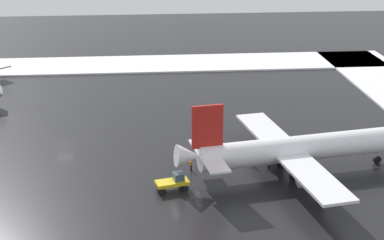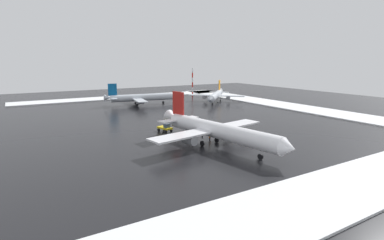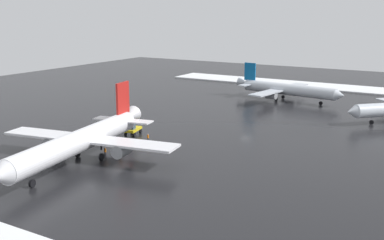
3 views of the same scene
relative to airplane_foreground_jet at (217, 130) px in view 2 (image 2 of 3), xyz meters
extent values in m
plane|color=black|center=(36.71, -14.02, -3.92)|extent=(240.00, 240.00, 0.00)
cube|color=white|center=(36.71, -64.02, -3.73)|extent=(152.00, 16.00, 0.39)
cube|color=white|center=(-30.29, -14.02, -3.73)|extent=(14.00, 116.00, 0.39)
cube|color=white|center=(103.71, -14.02, -3.73)|extent=(14.00, 116.00, 0.39)
cylinder|color=white|center=(-0.96, -0.16, 0.00)|extent=(33.77, 9.37, 3.81)
cone|color=white|center=(-18.85, -3.19, 0.00)|extent=(3.25, 4.02, 3.62)
cone|color=white|center=(17.16, 2.90, 0.67)|extent=(4.48, 3.86, 3.70)
cube|color=white|center=(3.89, -8.66, -0.34)|extent=(7.29, 15.18, 0.40)
cylinder|color=gray|center=(2.96, -6.54, -1.46)|extent=(4.13, 2.84, 2.24)
cube|color=white|center=(0.82, 9.46, -0.34)|extent=(7.29, 15.18, 0.40)
cylinder|color=gray|center=(0.65, 7.15, -1.46)|extent=(4.13, 2.84, 2.24)
cube|color=red|center=(14.51, 2.46, 4.81)|extent=(4.49, 1.15, 6.27)
cube|color=white|center=(14.85, -0.89, 0.44)|extent=(3.77, 5.79, 0.27)
cube|color=white|center=(13.73, 5.73, 0.44)|extent=(3.77, 5.79, 0.27)
cylinder|color=black|center=(-12.55, -2.13, -1.68)|extent=(0.27, 0.27, 0.78)
cylinder|color=black|center=(-12.55, -2.13, -3.31)|extent=(1.28, 0.59, 1.23)
cylinder|color=black|center=(2.77, -2.03, -1.68)|extent=(0.27, 0.27, 0.78)
cylinder|color=black|center=(2.77, -2.03, -3.31)|extent=(1.28, 0.59, 1.23)
cylinder|color=black|center=(1.95, 2.83, -1.68)|extent=(0.27, 0.27, 0.78)
cylinder|color=black|center=(1.95, 2.83, -3.31)|extent=(1.28, 0.59, 1.23)
cylinder|color=silver|center=(73.18, -10.43, -0.61)|extent=(7.36, 28.57, 3.22)
cone|color=silver|center=(70.93, -25.60, -0.61)|extent=(3.36, 2.70, 3.06)
cone|color=silver|center=(75.46, 4.93, -0.04)|extent=(3.20, 3.75, 3.13)
cube|color=silver|center=(81.28, -8.76, -0.89)|extent=(12.79, 5.93, 0.34)
cylinder|color=gray|center=(79.34, -8.95, -1.84)|extent=(2.35, 3.46, 1.89)
cube|color=silver|center=(65.92, -6.48, -0.89)|extent=(12.79, 5.93, 0.34)
cylinder|color=gray|center=(67.72, -7.23, -1.84)|extent=(2.35, 3.46, 1.89)
cube|color=#0C5999|center=(75.13, 2.68, 3.46)|extent=(0.89, 3.80, 5.30)
cube|color=silver|center=(77.91, 2.08, -0.23)|extent=(4.86, 3.10, 0.23)
cube|color=silver|center=(72.29, 2.91, -0.23)|extent=(4.86, 3.10, 0.23)
cylinder|color=black|center=(71.72, -20.26, -2.03)|extent=(0.23, 0.23, 0.66)
cylinder|color=black|center=(71.72, -20.26, -3.40)|extent=(0.48, 1.08, 1.04)
cylinder|color=black|center=(75.66, -7.93, -2.03)|extent=(0.23, 0.23, 0.66)
cylinder|color=black|center=(75.66, -7.93, -3.40)|extent=(0.48, 1.08, 1.04)
cylinder|color=black|center=(71.54, -7.31, -2.03)|extent=(0.23, 0.23, 0.66)
cylinder|color=black|center=(71.54, -7.31, -3.40)|extent=(0.48, 1.08, 1.04)
cylinder|color=silver|center=(62.04, -43.75, -0.63)|extent=(22.55, 21.84, 3.20)
cone|color=silver|center=(51.06, -33.20, -0.63)|extent=(3.73, 3.75, 3.04)
cone|color=silver|center=(73.16, -54.43, -0.07)|extent=(4.30, 4.28, 3.11)
cube|color=silver|center=(58.74, -51.26, -0.92)|extent=(11.45, 11.68, 0.34)
cylinder|color=gray|center=(59.70, -49.58, -1.86)|extent=(3.61, 3.57, 1.88)
cube|color=silver|center=(69.41, -40.14, -0.92)|extent=(11.45, 11.68, 0.34)
cylinder|color=gray|center=(67.77, -41.17, -1.86)|extent=(3.61, 3.57, 1.88)
cube|color=orange|center=(71.53, -52.87, 3.41)|extent=(2.95, 2.85, 5.26)
cube|color=silver|center=(69.44, -54.77, -0.26)|extent=(4.89, 4.95, 0.23)
cube|color=silver|center=(73.35, -50.70, -0.26)|extent=(4.89, 4.95, 0.23)
cylinder|color=black|center=(54.92, -36.91, -2.04)|extent=(0.23, 0.23, 0.66)
cylinder|color=black|center=(54.92, -36.91, -3.41)|extent=(0.97, 0.95, 1.03)
cylinder|color=black|center=(62.64, -47.20, -2.04)|extent=(0.23, 0.23, 0.66)
cylinder|color=black|center=(62.64, -47.20, -3.41)|extent=(0.97, 0.95, 1.03)
cylinder|color=black|center=(65.51, -44.21, -2.04)|extent=(0.23, 0.23, 0.66)
cylinder|color=black|center=(65.51, -44.21, -3.41)|extent=(0.97, 0.95, 1.03)
cube|color=gold|center=(19.60, 4.14, -2.77)|extent=(4.99, 3.23, 0.50)
cube|color=#3F5160|center=(18.70, 3.92, -1.97)|extent=(1.72, 1.79, 1.10)
cylinder|color=black|center=(18.27, 2.80, -3.47)|extent=(0.95, 0.52, 0.90)
cylinder|color=black|center=(17.80, 4.72, -3.47)|extent=(0.95, 0.52, 0.90)
cylinder|color=black|center=(21.40, 3.56, -3.47)|extent=(0.95, 0.52, 0.90)
cylinder|color=black|center=(20.93, 5.49, -3.47)|extent=(0.95, 0.52, 0.90)
cylinder|color=black|center=(6.83, -2.77, -3.50)|extent=(0.16, 0.16, 0.85)
cylinder|color=black|center=(6.94, -2.94, -3.50)|extent=(0.16, 0.16, 0.85)
cylinder|color=orange|center=(6.89, -2.86, -2.76)|extent=(0.36, 0.36, 0.62)
sphere|color=tan|center=(6.89, -2.86, -2.33)|extent=(0.24, 0.24, 0.24)
cylinder|color=black|center=(4.81, -1.20, -3.50)|extent=(0.16, 0.16, 0.85)
cylinder|color=black|center=(4.63, -1.13, -3.50)|extent=(0.16, 0.16, 0.85)
cylinder|color=orange|center=(4.72, -1.16, -2.76)|extent=(0.36, 0.36, 0.62)
sphere|color=tan|center=(4.72, -1.16, -2.33)|extent=(0.24, 0.24, 0.24)
cylinder|color=black|center=(16.34, -2.12, -3.50)|extent=(0.16, 0.16, 0.85)
cylinder|color=black|center=(16.47, -1.97, -3.50)|extent=(0.16, 0.16, 0.85)
cylinder|color=orange|center=(16.40, -2.05, -2.76)|extent=(0.36, 0.36, 0.62)
sphere|color=tan|center=(16.40, -2.05, -2.33)|extent=(0.24, 0.24, 0.24)
cylinder|color=red|center=(87.66, -46.04, -2.59)|extent=(0.70, 0.70, 2.66)
cylinder|color=white|center=(87.66, -46.04, 0.07)|extent=(0.70, 0.70, 2.66)
cylinder|color=red|center=(87.66, -46.04, 2.73)|extent=(0.70, 0.70, 2.66)
cylinder|color=white|center=(87.66, -46.04, 5.40)|extent=(0.70, 0.70, 2.66)
cylinder|color=red|center=(87.66, -46.04, 8.06)|extent=(0.70, 0.70, 2.66)
cylinder|color=white|center=(87.66, -46.04, 10.72)|extent=(0.70, 0.70, 2.66)
camera|label=1|loc=(23.22, 78.19, 34.17)|focal=55.00mm
camera|label=2|loc=(-55.90, 40.35, 16.25)|focal=28.00mm
camera|label=3|loc=(-57.73, -56.85, 21.68)|focal=45.00mm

